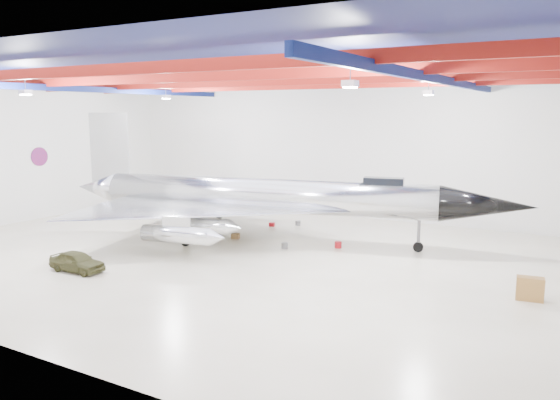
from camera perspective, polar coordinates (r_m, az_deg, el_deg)
The scene contains 16 objects.
floor at distance 33.46m, azimuth -5.11°, elevation -5.68°, with size 40.00×40.00×0.00m, color #BCB195.
wall_back at distance 45.57m, azimuth 5.59°, elevation 5.32°, with size 40.00×40.00×0.00m, color silver.
wall_left at distance 46.82m, azimuth -25.88°, elevation 4.54°, with size 30.00×30.00×0.00m, color silver.
ceiling at distance 32.42m, azimuth -5.40°, elevation 13.45°, with size 40.00×40.00×0.00m, color #0A0F38.
ceiling_structure at distance 32.37m, azimuth -5.38°, elevation 12.26°, with size 39.50×29.50×1.08m.
wall_roundel at distance 47.97m, azimuth -23.84°, elevation 4.17°, with size 1.50×1.50×0.10m, color #B21414.
jet_aircraft at distance 36.18m, azimuth -1.72°, elevation 0.01°, with size 30.84×21.26×8.50m.
jeep at distance 31.74m, azimuth -20.45°, elevation -6.03°, with size 1.32×3.28×1.12m, color #3D3D1E.
desk at distance 27.88m, azimuth 24.66°, elevation -8.43°, with size 1.19×0.60×1.09m, color brown.
crate_ply at distance 37.47m, azimuth -7.83°, elevation -3.84°, with size 0.49×0.39×0.34m, color olive.
toolbox_red at distance 41.27m, azimuth -0.85°, elevation -2.57°, with size 0.41×0.33×0.29m, color #A51018.
engine_drum at distance 34.71m, azimuth 0.49°, elevation -4.78°, with size 0.41×0.41×0.37m, color #59595B.
crate_small at distance 44.30m, azimuth -6.37°, elevation -1.81°, with size 0.39×0.31×0.27m, color #59595B.
tool_chest at distance 35.04m, azimuth 6.09°, elevation -4.67°, with size 0.45×0.45×0.41m, color #A51018.
oil_barrel at distance 37.39m, azimuth -4.68°, elevation -3.78°, with size 0.53×0.43×0.37m, color olive.
spares_box at distance 41.62m, azimuth 1.88°, elevation -2.42°, with size 0.40×0.40×0.36m, color #59595B.
Camera 1 is at (18.44, -26.56, 8.63)m, focal length 35.00 mm.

